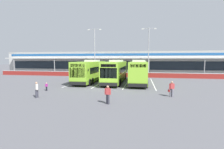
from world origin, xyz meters
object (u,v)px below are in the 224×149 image
pedestrian_child (46,86)px  pedestrian_near_bin (108,94)px  coach_bus_centre (139,72)px  pedestrian_in_dark_coat (37,89)px  coach_bus_leftmost (91,71)px  lamp_post_west (95,49)px  coach_bus_left_centre (115,72)px  pedestrian_with_handbag (172,89)px  lamp_post_centre (149,49)px

pedestrian_child → pedestrian_near_bin: 9.79m
coach_bus_centre → pedestrian_near_bin: bearing=-100.2°
pedestrian_in_dark_coat → pedestrian_child: size_ratio=1.61×
coach_bus_leftmost → lamp_post_west: size_ratio=1.10×
pedestrian_near_bin → coach_bus_left_centre: bearing=96.2°
pedestrian_with_handbag → lamp_post_west: size_ratio=0.15×
coach_bus_leftmost → pedestrian_with_handbag: 15.30m
coach_bus_centre → coach_bus_left_centre: bearing=178.5°
pedestrian_child → lamp_post_west: (0.61, 19.15, 5.75)m
pedestrian_near_bin → coach_bus_centre: bearing=79.8°
pedestrian_near_bin → lamp_post_centre: lamp_post_centre is taller
lamp_post_west → lamp_post_centre: size_ratio=1.00×
coach_bus_leftmost → pedestrian_near_bin: coach_bus_leftmost is taller
coach_bus_centre → pedestrian_near_bin: 13.63m
lamp_post_centre → pedestrian_with_handbag: bearing=-85.7°
pedestrian_in_dark_coat → lamp_post_centre: lamp_post_centre is taller
coach_bus_leftmost → pedestrian_in_dark_coat: (-1.68, -12.62, -0.91)m
coach_bus_leftmost → pedestrian_near_bin: bearing=-66.8°
pedestrian_near_bin → lamp_post_centre: 25.83m
pedestrian_child → coach_bus_centre: bearing=38.6°
lamp_post_west → pedestrian_near_bin: bearing=-71.2°
pedestrian_in_dark_coat → pedestrian_child: 3.76m
pedestrian_child → pedestrian_near_bin: pedestrian_near_bin is taller
pedestrian_with_handbag → lamp_post_centre: size_ratio=0.15×
lamp_post_west → coach_bus_centre: bearing=-44.5°
coach_bus_centre → lamp_post_west: bearing=135.5°
pedestrian_with_handbag → pedestrian_in_dark_coat: bearing=-167.9°
coach_bus_leftmost → pedestrian_with_handbag: size_ratio=7.50×
coach_bus_centre → pedestrian_with_handbag: 10.21m
coach_bus_left_centre → lamp_post_centre: size_ratio=1.10×
coach_bus_centre → pedestrian_with_handbag: size_ratio=7.50×
pedestrian_child → lamp_post_centre: (13.05, 20.35, 5.75)m
pedestrian_near_bin → lamp_post_west: size_ratio=0.15×
pedestrian_in_dark_coat → lamp_post_centre: (11.88, 23.91, 5.42)m
coach_bus_left_centre → lamp_post_west: (-6.59, 10.19, 4.50)m
coach_bus_left_centre → lamp_post_west: lamp_post_west is taller
coach_bus_centre → lamp_post_west: (-10.47, 10.29, 4.50)m
coach_bus_centre → pedestrian_near_bin: size_ratio=7.50×
pedestrian_with_handbag → lamp_post_centre: lamp_post_centre is taller
pedestrian_with_handbag → pedestrian_near_bin: (-5.94, -3.86, 0.02)m
coach_bus_leftmost → lamp_post_centre: (10.20, 11.29, 4.50)m
coach_bus_left_centre → pedestrian_near_bin: (1.47, -13.49, -0.91)m
coach_bus_leftmost → lamp_post_centre: 15.87m
pedestrian_near_bin → pedestrian_in_dark_coat: bearing=172.7°
lamp_post_west → pedestrian_child: bearing=-91.8°
pedestrian_in_dark_coat → lamp_post_west: bearing=91.4°
pedestrian_child → pedestrian_near_bin: (8.68, -4.52, 0.33)m
pedestrian_child → lamp_post_west: bearing=88.2°
pedestrian_child → lamp_post_centre: lamp_post_centre is taller
lamp_post_centre → pedestrian_in_dark_coat: bearing=-116.4°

